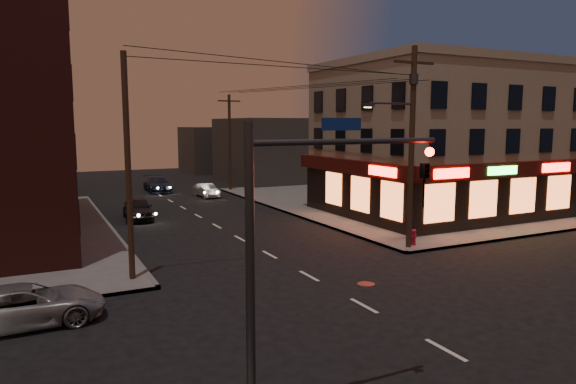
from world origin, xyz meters
TOP-DOWN VIEW (x-y plane):
  - ground at (0.00, 0.00)m, footprint 120.00×120.00m
  - sidewalk_ne at (18.00, 19.00)m, footprint 24.00×28.00m
  - pizza_building at (15.93, 13.43)m, footprint 15.85×12.85m
  - bg_building_ne_a at (14.00, 38.00)m, footprint 10.00×12.00m
  - bg_building_ne_b at (12.00, 52.00)m, footprint 8.00×8.00m
  - utility_pole_main at (6.68, 5.80)m, footprint 4.20×0.44m
  - utility_pole_far at (6.80, 32.00)m, footprint 0.26×0.26m
  - utility_pole_west at (-6.80, 6.50)m, footprint 0.24×0.24m
  - traffic_signal at (-5.57, -5.60)m, footprint 4.49×0.32m
  - suv_cross at (-10.61, 3.35)m, footprint 4.81×2.33m
  - sedan_near at (-4.00, 20.61)m, footprint 2.18×4.55m
  - sedan_mid at (3.42, 28.85)m, footprint 1.62×3.75m
  - sedan_far at (0.37, 34.52)m, footprint 2.16×5.04m
  - fire_hydrant at (7.28, 6.00)m, footprint 0.36×0.36m

SIDE VIEW (x-z plane):
  - ground at x=0.00m, z-range 0.00..0.00m
  - sidewalk_ne at x=18.00m, z-range 0.00..0.15m
  - sedan_mid at x=3.42m, z-range 0.00..1.20m
  - fire_hydrant at x=7.28m, z-range 0.19..1.02m
  - suv_cross at x=-10.61m, z-range 0.00..1.32m
  - sedan_far at x=0.37m, z-range 0.00..1.45m
  - sedan_near at x=-4.00m, z-range 0.00..1.50m
  - bg_building_ne_b at x=12.00m, z-range 0.00..6.00m
  - bg_building_ne_a at x=14.00m, z-range 0.00..7.00m
  - traffic_signal at x=-5.57m, z-range 0.92..7.39m
  - utility_pole_far at x=6.80m, z-range 0.15..9.15m
  - utility_pole_west at x=-6.80m, z-range 0.15..9.15m
  - pizza_building at x=15.93m, z-range 0.10..10.60m
  - utility_pole_main at x=6.68m, z-range 0.76..10.76m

